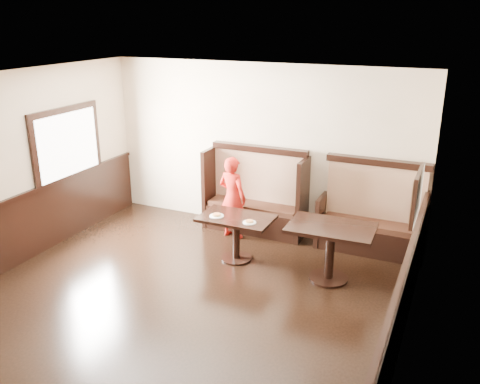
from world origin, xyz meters
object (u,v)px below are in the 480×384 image
Objects in this scene: booth_neighbor at (372,221)px; table_main at (236,227)px; child at (232,198)px; booth_main at (256,201)px; table_neighbor at (331,240)px.

booth_neighbor reaches higher than table_main.
table_main is 0.86m from child.
booth_main is at bearing 179.95° from booth_neighbor.
booth_main is 1.62× the size of table_main.
child is at bearing 118.78° from table_main.
booth_main is 0.52m from child.
child is at bearing -118.49° from booth_main.
table_main is (0.17, -1.18, 0.00)m from booth_main.
booth_neighbor is at bearing -0.05° from booth_main.
table_main is at bearing -146.62° from booth_neighbor.
child is at bearing -168.73° from booth_neighbor.
booth_main reaches higher than table_neighbor.
table_neighbor is (-0.34, -1.21, 0.12)m from booth_neighbor.
table_neighbor is (1.61, -1.21, 0.08)m from booth_main.
booth_neighbor is 1.20× the size of child.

